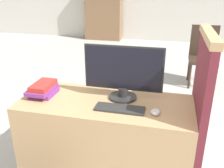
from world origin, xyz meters
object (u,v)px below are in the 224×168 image
object	(u,v)px
keyboard	(120,109)
far_chair	(203,53)
monitor	(123,73)
book_stack	(43,89)
mouse	(155,112)

from	to	relation	value
keyboard	far_chair	size ratio (longest dim) A/B	0.37
monitor	book_stack	distance (m)	0.69
monitor	book_stack	bearing A→B (deg)	-171.75
keyboard	far_chair	distance (m)	2.80
monitor	mouse	world-z (taller)	monitor
monitor	book_stack	size ratio (longest dim) A/B	2.35
keyboard	mouse	distance (m)	0.26
far_chair	book_stack	bearing A→B (deg)	-154.93
mouse	far_chair	world-z (taller)	far_chair
keyboard	mouse	world-z (taller)	mouse
book_stack	mouse	bearing A→B (deg)	-6.68
mouse	book_stack	distance (m)	0.94
monitor	keyboard	xyz separation A→B (m)	(0.02, -0.20, -0.21)
keyboard	book_stack	distance (m)	0.68
monitor	mouse	bearing A→B (deg)	-36.49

